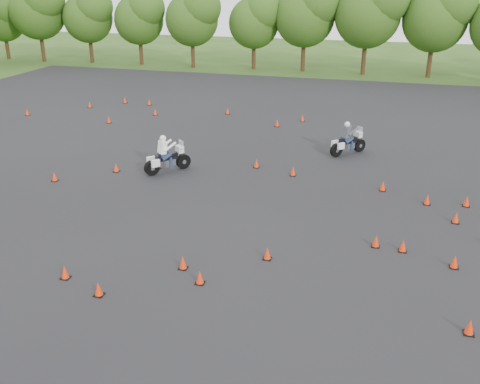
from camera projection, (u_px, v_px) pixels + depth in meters
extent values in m
plane|color=#2D5119|center=(210.00, 265.00, 18.86)|extent=(140.00, 140.00, 0.00)
plane|color=black|center=(252.00, 200.00, 24.20)|extent=(62.00, 62.00, 0.00)
cone|color=red|center=(256.00, 163.00, 28.19)|extent=(0.26, 0.26, 0.45)
cone|color=red|center=(277.00, 123.00, 35.73)|extent=(0.26, 0.26, 0.45)
cone|color=red|center=(303.00, 118.00, 36.99)|extent=(0.26, 0.26, 0.45)
cone|color=red|center=(403.00, 246.00, 19.68)|extent=(0.26, 0.26, 0.45)
cone|color=red|center=(470.00, 327.00, 15.16)|extent=(0.26, 0.26, 0.45)
cone|color=red|center=(155.00, 112.00, 38.58)|extent=(0.26, 0.26, 0.45)
cone|color=red|center=(65.00, 272.00, 17.94)|extent=(0.26, 0.26, 0.45)
cone|color=red|center=(455.00, 262.00, 18.58)|extent=(0.26, 0.26, 0.45)
cone|color=red|center=(376.00, 241.00, 20.02)|extent=(0.26, 0.26, 0.45)
cone|color=red|center=(456.00, 218.00, 21.93)|extent=(0.26, 0.26, 0.45)
cone|color=red|center=(116.00, 168.00, 27.59)|extent=(0.26, 0.26, 0.45)
cone|color=red|center=(200.00, 277.00, 17.64)|extent=(0.26, 0.26, 0.45)
cone|color=red|center=(98.00, 289.00, 16.98)|extent=(0.26, 0.26, 0.45)
cone|color=red|center=(183.00, 263.00, 18.53)|extent=(0.26, 0.26, 0.45)
cone|color=red|center=(427.00, 200.00, 23.69)|extent=(0.26, 0.26, 0.45)
cone|color=red|center=(27.00, 112.00, 38.56)|extent=(0.26, 0.26, 0.45)
cone|color=red|center=(267.00, 253.00, 19.15)|extent=(0.26, 0.26, 0.45)
cone|color=red|center=(467.00, 201.00, 23.51)|extent=(0.26, 0.26, 0.45)
cone|color=red|center=(383.00, 186.00, 25.21)|extent=(0.26, 0.26, 0.45)
cone|color=red|center=(149.00, 102.00, 41.54)|extent=(0.26, 0.26, 0.45)
cone|color=red|center=(157.00, 165.00, 28.01)|extent=(0.26, 0.26, 0.45)
cone|color=red|center=(293.00, 171.00, 27.07)|extent=(0.26, 0.26, 0.45)
cone|color=red|center=(109.00, 120.00, 36.59)|extent=(0.26, 0.26, 0.45)
cone|color=red|center=(125.00, 100.00, 42.18)|extent=(0.26, 0.26, 0.45)
cone|color=red|center=(54.00, 177.00, 26.36)|extent=(0.26, 0.26, 0.45)
cone|color=red|center=(90.00, 105.00, 40.77)|extent=(0.26, 0.26, 0.45)
cone|color=red|center=(228.00, 111.00, 38.88)|extent=(0.26, 0.26, 0.45)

